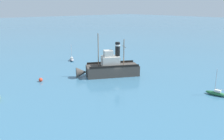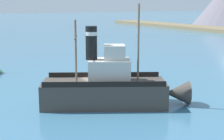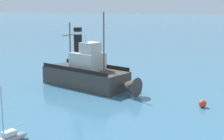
# 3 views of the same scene
# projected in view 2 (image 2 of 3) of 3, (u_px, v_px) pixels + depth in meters

# --- Properties ---
(ground_plane) EXTENTS (600.00, 600.00, 0.00)m
(ground_plane) POSITION_uv_depth(u_px,v_px,m) (96.00, 102.00, 35.14)
(ground_plane) COLOR teal
(old_tugboat) EXTENTS (9.76, 14.29, 9.90)m
(old_tugboat) POSITION_uv_depth(u_px,v_px,m) (110.00, 87.00, 33.59)
(old_tugboat) COLOR #423D38
(old_tugboat) RESTS_ON ground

